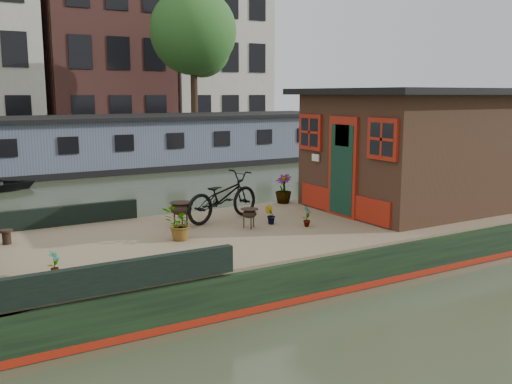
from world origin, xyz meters
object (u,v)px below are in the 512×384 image
potted_plant_a (307,216)px  bicycle (223,197)px  brazier_front (250,218)px  brazier_rear (181,214)px  cabin (411,148)px

potted_plant_a → bicycle: bearing=130.3°
brazier_front → brazier_rear: 1.22m
potted_plant_a → cabin: bearing=7.3°
bicycle → potted_plant_a: bicycle is taller
cabin → brazier_rear: 4.91m
brazier_rear → potted_plant_a: bearing=-31.5°
brazier_front → brazier_rear: (-0.97, 0.75, 0.04)m
potted_plant_a → brazier_rear: bearing=148.5°
bicycle → potted_plant_a: bearing=-155.9°
cabin → potted_plant_a: cabin is taller
bicycle → brazier_rear: 0.89m
cabin → potted_plant_a: size_ratio=10.17×
cabin → bicycle: size_ratio=2.36×
cabin → bicycle: bearing=167.5°
potted_plant_a → brazier_front: 1.02m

